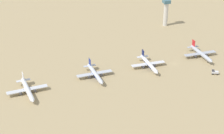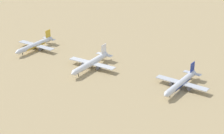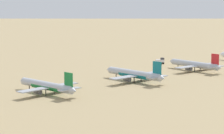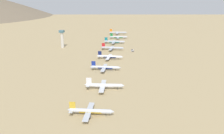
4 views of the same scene
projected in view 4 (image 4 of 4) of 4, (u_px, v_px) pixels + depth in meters
ground_plane at (113, 55)px, 333.36m from camera, size 2107.73×2107.73×0.00m
parked_jet_0 at (90, 111)px, 165.33m from camera, size 34.98×28.53×10.09m
parked_jet_1 at (104, 85)px, 211.01m from camera, size 37.63×30.75×10.87m
parked_jet_2 at (105, 67)px, 263.76m from camera, size 36.46×29.70×10.51m
parked_jet_3 at (110, 57)px, 309.30m from camera, size 36.64×29.74×10.57m
parked_jet_4 at (112, 48)px, 359.33m from camera, size 37.76×30.67×10.89m
parked_jet_5 at (114, 42)px, 405.93m from camera, size 39.13×31.91×11.29m
parked_jet_6 at (118, 37)px, 451.54m from camera, size 36.75×30.10×10.65m
parked_jet_7 at (118, 33)px, 501.35m from camera, size 40.54×33.17×11.73m
service_truck at (132, 50)px, 349.55m from camera, size 4.27×5.68×3.90m
control_tower at (62, 38)px, 372.04m from camera, size 7.20×7.20×28.81m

